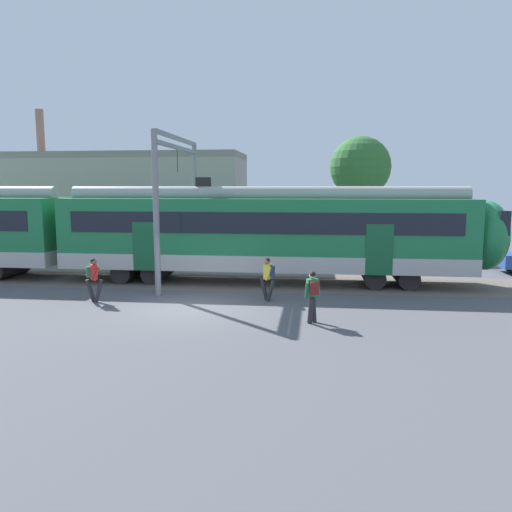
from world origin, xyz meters
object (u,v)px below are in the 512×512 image
at_px(pedestrian_green, 313,292).
at_px(commuter_train, 82,231).
at_px(pedestrian_red, 93,276).
at_px(pedestrian_yellow, 268,275).

bearing_deg(pedestrian_green, commuter_train, 148.53).
bearing_deg(commuter_train, pedestrian_red, -60.56).
bearing_deg(pedestrian_red, pedestrian_yellow, 8.18).
xyz_separation_m(pedestrian_red, pedestrian_yellow, (6.49, 0.93, 0.00)).
relative_size(pedestrian_yellow, pedestrian_green, 1.00).
relative_size(commuter_train, pedestrian_red, 22.83).
relative_size(pedestrian_red, pedestrian_yellow, 1.00).
distance_m(pedestrian_red, pedestrian_yellow, 6.56).
bearing_deg(pedestrian_red, pedestrian_green, -13.63).
xyz_separation_m(commuter_train, pedestrian_yellow, (9.10, -3.69, -1.26)).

